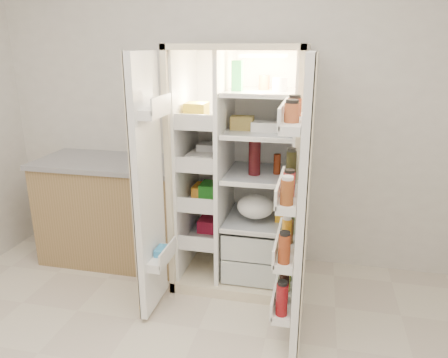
# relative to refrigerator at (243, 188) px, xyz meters

# --- Properties ---
(wall_back) EXTENTS (4.00, 0.02, 2.70)m
(wall_back) POSITION_rel_refrigerator_xyz_m (-0.15, 0.35, 0.61)
(wall_back) COLOR silver
(wall_back) RESTS_ON floor
(refrigerator) EXTENTS (0.92, 0.70, 1.80)m
(refrigerator) POSITION_rel_refrigerator_xyz_m (0.00, 0.00, 0.00)
(refrigerator) COLOR beige
(refrigerator) RESTS_ON floor
(freezer_door) EXTENTS (0.15, 0.40, 1.72)m
(freezer_door) POSITION_rel_refrigerator_xyz_m (-0.52, -0.60, 0.15)
(freezer_door) COLOR white
(freezer_door) RESTS_ON floor
(fridge_door) EXTENTS (0.17, 0.58, 1.72)m
(fridge_door) POSITION_rel_refrigerator_xyz_m (0.46, -0.69, 0.13)
(fridge_door) COLOR white
(fridge_door) RESTS_ON floor
(kitchen_counter) EXTENTS (1.22, 0.65, 0.88)m
(kitchen_counter) POSITION_rel_refrigerator_xyz_m (-1.12, 0.05, -0.30)
(kitchen_counter) COLOR olive
(kitchen_counter) RESTS_ON floor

